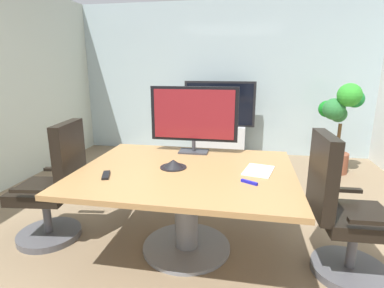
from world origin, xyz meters
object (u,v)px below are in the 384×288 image
(conference_phone, at_px, (173,164))
(office_chair_right, at_px, (342,219))
(tv_monitor, at_px, (194,116))
(conference_table, at_px, (187,189))
(potted_plant, at_px, (340,119))
(wall_display_unit, at_px, (219,132))
(remote_control, at_px, (106,175))
(office_chair_left, at_px, (55,192))

(conference_phone, bearing_deg, office_chair_right, -5.40)
(office_chair_right, relative_size, tv_monitor, 1.30)
(office_chair_right, height_order, conference_phone, office_chair_right)
(tv_monitor, distance_m, conference_phone, 0.60)
(tv_monitor, bearing_deg, conference_table, -86.59)
(office_chair_right, height_order, tv_monitor, tv_monitor)
(conference_table, xyz_separation_m, tv_monitor, (-0.03, 0.52, 0.54))
(potted_plant, bearing_deg, conference_table, -127.70)
(wall_display_unit, height_order, conference_phone, wall_display_unit)
(office_chair_right, bearing_deg, tv_monitor, 60.51)
(tv_monitor, height_order, conference_phone, tv_monitor)
(wall_display_unit, relative_size, potted_plant, 0.98)
(tv_monitor, relative_size, conference_phone, 3.82)
(office_chair_right, distance_m, wall_display_unit, 3.20)
(wall_display_unit, bearing_deg, remote_control, -100.31)
(wall_display_unit, distance_m, potted_plant, 1.91)
(office_chair_left, height_order, potted_plant, potted_plant)
(office_chair_right, xyz_separation_m, conference_phone, (-1.31, 0.12, 0.30))
(office_chair_left, distance_m, conference_phone, 1.13)
(conference_table, bearing_deg, remote_control, -154.59)
(wall_display_unit, bearing_deg, potted_plant, -17.10)
(tv_monitor, bearing_deg, remote_control, -124.51)
(potted_plant, bearing_deg, tv_monitor, -135.39)
(office_chair_left, distance_m, remote_control, 0.72)
(office_chair_left, xyz_separation_m, potted_plant, (2.98, 2.36, 0.36))
(wall_display_unit, bearing_deg, office_chair_right, -67.91)
(office_chair_right, bearing_deg, office_chair_left, 86.16)
(tv_monitor, bearing_deg, conference_phone, -99.60)
(conference_table, bearing_deg, tv_monitor, 93.41)
(potted_plant, bearing_deg, conference_phone, -129.68)
(conference_table, height_order, potted_plant, potted_plant)
(conference_table, distance_m, conference_phone, 0.24)
(office_chair_left, height_order, tv_monitor, tv_monitor)
(office_chair_left, xyz_separation_m, tv_monitor, (1.17, 0.57, 0.63))
(wall_display_unit, relative_size, conference_phone, 5.95)
(office_chair_right, xyz_separation_m, potted_plant, (0.59, 2.41, 0.36))
(tv_monitor, distance_m, wall_display_unit, 2.43)
(conference_table, distance_m, wall_display_unit, 2.86)
(office_chair_right, bearing_deg, conference_table, 82.38)
(tv_monitor, xyz_separation_m, remote_control, (-0.54, -0.79, -0.35))
(conference_phone, bearing_deg, tv_monitor, 80.40)
(conference_table, bearing_deg, conference_phone, 170.82)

